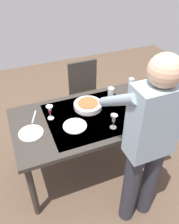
% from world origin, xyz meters
% --- Properties ---
extents(ground_plane, '(6.00, 6.00, 0.00)m').
position_xyz_m(ground_plane, '(0.00, 0.00, 0.00)').
color(ground_plane, brown).
extents(dining_table, '(1.56, 0.87, 0.76)m').
position_xyz_m(dining_table, '(0.00, 0.00, 0.69)').
color(dining_table, '#332D28').
rests_on(dining_table, ground_plane).
extents(chair_near, '(0.40, 0.40, 0.91)m').
position_xyz_m(chair_near, '(-0.27, -0.82, 0.53)').
color(chair_near, black).
rests_on(chair_near, ground_plane).
extents(person_server, '(0.42, 0.61, 1.69)m').
position_xyz_m(person_server, '(-0.20, 0.70, 0.96)').
color(person_server, '#2D2D38').
rests_on(person_server, ground_plane).
extents(wine_bottle, '(0.07, 0.07, 0.30)m').
position_xyz_m(wine_bottle, '(-0.67, 0.29, 0.87)').
color(wine_bottle, black).
rests_on(wine_bottle, dining_table).
extents(wine_glass_left, '(0.07, 0.07, 0.15)m').
position_xyz_m(wine_glass_left, '(0.38, -0.11, 0.87)').
color(wine_glass_left, white).
rests_on(wine_glass_left, dining_table).
extents(wine_glass_right, '(0.07, 0.07, 0.15)m').
position_xyz_m(wine_glass_right, '(-0.14, 0.25, 0.87)').
color(wine_glass_right, white).
rests_on(wine_glass_right, dining_table).
extents(water_cup_near_left, '(0.07, 0.07, 0.10)m').
position_xyz_m(water_cup_near_left, '(-0.69, -0.36, 0.81)').
color(water_cup_near_left, silver).
rests_on(water_cup_near_left, dining_table).
extents(water_cup_near_right, '(0.07, 0.07, 0.10)m').
position_xyz_m(water_cup_near_right, '(-0.37, -0.25, 0.81)').
color(water_cup_near_right, silver).
rests_on(water_cup_near_right, dining_table).
extents(serving_bowl_pasta, '(0.30, 0.30, 0.07)m').
position_xyz_m(serving_bowl_pasta, '(-0.04, -0.14, 0.80)').
color(serving_bowl_pasta, white).
rests_on(serving_bowl_pasta, dining_table).
extents(side_bowl_salad, '(0.18, 0.18, 0.07)m').
position_xyz_m(side_bowl_salad, '(-0.54, 0.01, 0.80)').
color(side_bowl_salad, white).
rests_on(side_bowl_salad, dining_table).
extents(dinner_plate_near, '(0.23, 0.23, 0.01)m').
position_xyz_m(dinner_plate_near, '(0.19, 0.10, 0.77)').
color(dinner_plate_near, white).
rests_on(dinner_plate_near, dining_table).
extents(dinner_plate_far, '(0.23, 0.23, 0.01)m').
position_xyz_m(dinner_plate_far, '(0.60, 0.04, 0.77)').
color(dinner_plate_far, white).
rests_on(dinner_plate_far, dining_table).
extents(table_knife, '(0.09, 0.19, 0.00)m').
position_xyz_m(table_knife, '(0.53, -0.20, 0.77)').
color(table_knife, silver).
rests_on(table_knife, dining_table).
extents(table_fork, '(0.07, 0.17, 0.00)m').
position_xyz_m(table_fork, '(-0.38, 0.17, 0.77)').
color(table_fork, silver).
rests_on(table_fork, dining_table).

